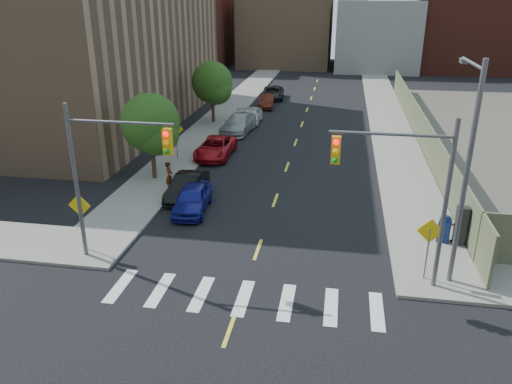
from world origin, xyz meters
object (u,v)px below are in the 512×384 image
at_px(pedestrian_west, 169,177).
at_px(pedestrian_east, 457,225).
at_px(parked_car_red, 215,148).
at_px(parked_car_grey, 273,93).
at_px(parked_car_black, 187,187).
at_px(payphone, 461,225).
at_px(parked_car_maroon, 267,101).
at_px(parked_car_white, 252,115).
at_px(parked_car_blue, 192,199).
at_px(parked_car_silver, 239,123).
at_px(mailbox, 444,229).

height_order(pedestrian_west, pedestrian_east, pedestrian_west).
relative_size(parked_car_red, parked_car_grey, 1.02).
xyz_separation_m(parked_car_black, parked_car_red, (-0.27, 7.81, 0.01)).
xyz_separation_m(payphone, pedestrian_east, (-0.11, 0.17, -0.08)).
distance_m(parked_car_maroon, parked_car_grey, 4.65).
xyz_separation_m(parked_car_red, parked_car_white, (0.77, 10.38, 0.01)).
xyz_separation_m(parked_car_maroon, parked_car_grey, (0.00, 4.65, 0.02)).
bearing_deg(parked_car_maroon, parked_car_red, -99.67).
bearing_deg(parked_car_blue, parked_car_silver, 88.66).
height_order(parked_car_blue, parked_car_grey, parked_car_blue).
bearing_deg(pedestrian_west, payphone, -113.15).
relative_size(parked_car_white, payphone, 2.23).
bearing_deg(parked_car_blue, parked_car_white, 86.78).
xyz_separation_m(parked_car_black, pedestrian_east, (14.18, -3.41, 0.30)).
bearing_deg(parked_car_silver, pedestrian_east, -46.09).
bearing_deg(parked_car_grey, payphone, -73.40).
height_order(parked_car_black, pedestrian_west, pedestrian_west).
bearing_deg(parked_car_grey, parked_car_blue, -95.51).
relative_size(parked_car_silver, parked_car_maroon, 1.32).
bearing_deg(parked_car_black, parked_car_maroon, 90.74).
height_order(parked_car_white, parked_car_maroon, parked_car_white).
bearing_deg(mailbox, parked_car_grey, 128.45).
bearing_deg(mailbox, parked_car_silver, 144.09).
height_order(parked_car_red, pedestrian_east, pedestrian_east).
bearing_deg(parked_car_silver, payphone, -46.13).
distance_m(parked_car_white, mailbox, 25.35).
bearing_deg(pedestrian_east, parked_car_red, -32.39).
height_order(parked_car_black, parked_car_silver, parked_car_silver).
xyz_separation_m(parked_car_red, mailbox, (13.88, -11.31, 0.10)).
height_order(parked_car_white, parked_car_grey, parked_car_white).
bearing_deg(parked_car_blue, parked_car_black, 111.56).
bearing_deg(parked_car_black, parked_car_silver, 92.72).
relative_size(parked_car_silver, pedestrian_west, 3.00).
height_order(parked_car_blue, parked_car_white, parked_car_blue).
distance_m(parked_car_black, parked_car_white, 18.20).
xyz_separation_m(parked_car_black, parked_car_silver, (0.01, 14.74, 0.08)).
bearing_deg(parked_car_black, pedestrian_west, 159.11).
height_order(parked_car_white, pedestrian_west, pedestrian_west).
height_order(parked_car_grey, mailbox, mailbox).
bearing_deg(pedestrian_east, parked_car_grey, -62.59).
bearing_deg(parked_car_maroon, pedestrian_east, -70.64).
xyz_separation_m(parked_car_red, pedestrian_east, (14.45, -11.22, 0.30)).
bearing_deg(pedestrian_west, parked_car_maroon, -13.22).
relative_size(mailbox, pedestrian_west, 0.75).
distance_m(parked_car_white, pedestrian_west, 17.74).
distance_m(parked_car_red, pedestrian_west, 7.35).
bearing_deg(parked_car_maroon, parked_car_grey, 84.19).
height_order(parked_car_silver, mailbox, parked_car_silver).
relative_size(parked_car_maroon, pedestrian_west, 2.27).
bearing_deg(parked_car_white, parked_car_red, -95.15).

